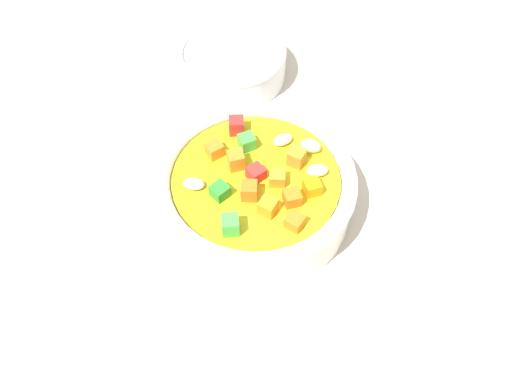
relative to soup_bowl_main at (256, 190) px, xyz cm
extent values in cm
cube|color=#BAB2A0|center=(-0.01, 0.01, -3.84)|extent=(140.00, 140.00, 2.00)
cylinder|color=white|center=(-0.01, 0.01, -0.76)|extent=(16.67, 16.67, 4.17)
torus|color=white|center=(-0.01, 0.01, 1.73)|extent=(17.01, 17.01, 1.34)
cylinder|color=gold|center=(-0.01, 0.01, 1.52)|extent=(14.17, 14.17, 0.40)
cube|color=orange|center=(3.72, -0.51, 2.46)|extent=(1.77, 1.77, 1.46)
cube|color=red|center=(-0.21, 0.15, 2.29)|extent=(1.41, 1.41, 1.14)
cube|color=green|center=(-4.43, -3.32, 2.50)|extent=(1.76, 1.76, 1.55)
cube|color=orange|center=(-0.11, -5.58, 2.25)|extent=(1.72, 1.72, 1.05)
cube|color=orange|center=(-1.06, -3.36, 2.35)|extent=(1.77, 1.77, 1.26)
cube|color=orange|center=(3.05, -3.66, 2.30)|extent=(1.59, 1.59, 1.15)
cube|color=orange|center=(-1.66, 4.07, 2.34)|extent=(1.33, 1.33, 1.23)
cube|color=orange|center=(1.20, -1.34, 2.30)|extent=(1.82, 1.82, 1.15)
ellipsoid|color=beige|center=(5.57, 0.45, 2.32)|extent=(2.02, 2.17, 1.20)
ellipsoid|color=beige|center=(4.06, 2.02, 2.11)|extent=(1.90, 1.29, 0.77)
cube|color=orange|center=(-0.78, 1.95, 2.50)|extent=(1.61, 1.61, 1.54)
cube|color=green|center=(1.15, 3.32, 2.36)|extent=(1.47, 1.47, 1.26)
cube|color=#2A862B|center=(-3.45, -0.24, 2.29)|extent=(1.51, 1.51, 1.14)
cube|color=orange|center=(1.06, -3.66, 2.32)|extent=(1.62, 1.62, 1.19)
ellipsoid|color=beige|center=(4.50, -2.44, 2.19)|extent=(2.15, 1.84, 0.94)
cube|color=orange|center=(-1.52, -1.33, 2.47)|extent=(1.82, 1.82, 1.49)
cube|color=red|center=(1.34, 5.38, 2.47)|extent=(1.79, 1.79, 1.49)
ellipsoid|color=beige|center=(-4.83, 1.93, 2.10)|extent=(2.13, 2.11, 0.75)
cylinder|color=silver|center=(14.20, -3.85, -2.48)|extent=(4.02, 12.86, 0.72)
ellipsoid|color=silver|center=(17.62, 9.16, -2.48)|extent=(3.17, 3.95, 0.74)
cylinder|color=white|center=(7.43, 16.89, -1.25)|extent=(12.12, 12.12, 3.19)
torus|color=white|center=(7.43, 16.89, 0.58)|extent=(12.24, 12.24, 0.97)
camera|label=1|loc=(-13.40, -21.04, 33.66)|focal=33.99mm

